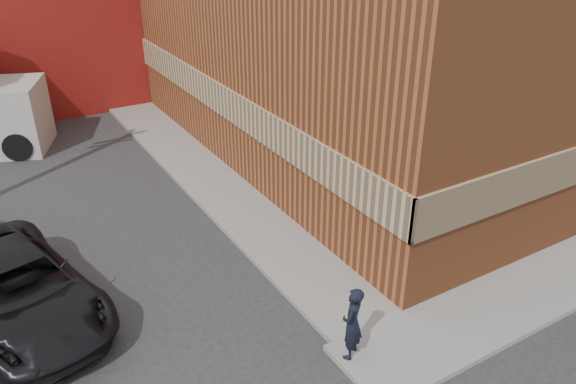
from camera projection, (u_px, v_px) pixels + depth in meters
ground at (344, 341)px, 11.08m from camera, size 90.00×90.00×0.00m
sidewalk_west at (196, 167)px, 18.18m from camera, size 1.80×18.00×0.12m
man at (352, 323)px, 10.24m from camera, size 0.66×0.61×1.50m
suv_a at (18, 290)px, 11.38m from camera, size 3.45×5.54×1.43m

